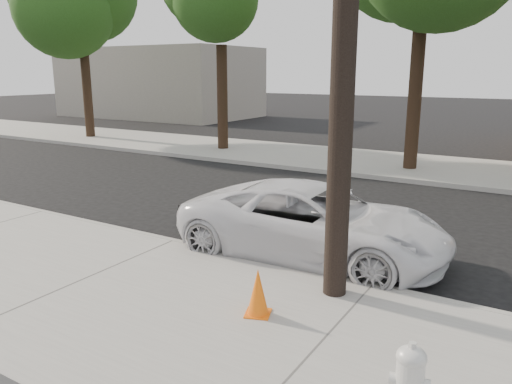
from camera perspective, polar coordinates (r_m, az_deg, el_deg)
ground at (r=11.54m, az=-2.57°, el=-3.26°), size 120.00×120.00×0.00m
near_sidewalk at (r=8.51m, az=-19.09°, el=-9.83°), size 90.00×4.40×0.15m
far_sidewalk at (r=19.00m, az=11.81°, el=3.43°), size 90.00×5.00×0.15m
curb_near at (r=9.93m, az=-9.34°, el=-5.82°), size 90.00×0.12×0.16m
building_far at (r=39.19m, az=-10.96°, el=12.18°), size 14.00×8.00×5.00m
tree_a at (r=26.42m, az=-19.42°, el=19.84°), size 4.65×4.50×9.00m
police_cruiser at (r=9.16m, az=6.58°, el=-3.40°), size 5.01×2.50×1.36m
fire_hydrant at (r=5.23m, az=17.13°, el=-20.16°), size 0.39×0.35×0.73m
traffic_cone at (r=6.83m, az=0.22°, el=-11.41°), size 0.43×0.43×0.65m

